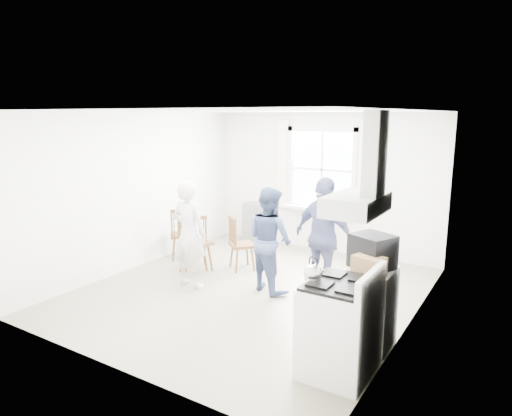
{
  "coord_description": "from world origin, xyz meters",
  "views": [
    {
      "loc": [
        3.41,
        -5.35,
        2.55
      ],
      "look_at": [
        -0.03,
        0.2,
        1.21
      ],
      "focal_mm": 32.0,
      "sensor_mm": 36.0,
      "label": 1
    }
  ],
  "objects": [
    {
      "name": "windsor_chair_d",
      "position": [
        -0.72,
        0.68,
        0.56
      ],
      "size": [
        0.54,
        0.54,
        0.92
      ],
      "color": "#4E3119",
      "rests_on": "ground"
    },
    {
      "name": "room_shell",
      "position": [
        0.0,
        0.0,
        1.3
      ],
      "size": [
        4.62,
        5.12,
        2.64
      ],
      "color": "gray",
      "rests_on": "ground"
    },
    {
      "name": "window_assembly",
      "position": [
        0.0,
        2.45,
        1.46
      ],
      "size": [
        1.88,
        0.24,
        1.7
      ],
      "color": "white",
      "rests_on": "room_shell"
    },
    {
      "name": "shelf_unit",
      "position": [
        -1.4,
        2.33,
        0.4
      ],
      "size": [
        0.4,
        0.3,
        0.8
      ],
      "primitive_type": "cube",
      "color": "slate",
      "rests_on": "ground"
    },
    {
      "name": "range_hood",
      "position": [
        2.07,
        -1.35,
        1.9
      ],
      "size": [
        0.45,
        0.76,
        0.94
      ],
      "color": "silver",
      "rests_on": "room_shell"
    },
    {
      "name": "person_left",
      "position": [
        -0.88,
        -0.31,
        0.81
      ],
      "size": [
        0.6,
        0.6,
        1.62
      ],
      "primitive_type": "imported",
      "rotation": [
        0.0,
        0.0,
        3.15
      ],
      "color": "silver",
      "rests_on": "ground"
    },
    {
      "name": "person_right",
      "position": [
        0.94,
        0.47,
        0.85
      ],
      "size": [
        1.22,
        1.22,
        1.7
      ],
      "primitive_type": "imported",
      "rotation": [
        0.0,
        0.0,
        2.89
      ],
      "color": "navy",
      "rests_on": "ground"
    },
    {
      "name": "potted_plant",
      "position": [
        0.42,
        2.36,
        1.01
      ],
      "size": [
        0.23,
        0.23,
        0.32
      ],
      "primitive_type": "imported",
      "rotation": [
        0.0,
        0.0,
        -0.4
      ],
      "color": "#337338",
      "rests_on": "window_assembly"
    },
    {
      "name": "low_cabinet",
      "position": [
        1.98,
        -0.65,
        0.45
      ],
      "size": [
        0.5,
        0.55,
        0.9
      ],
      "primitive_type": "cube",
      "color": "silver",
      "rests_on": "ground"
    },
    {
      "name": "cardboard_box",
      "position": [
        2.02,
        -0.86,
        1.0
      ],
      "size": [
        0.36,
        0.3,
        0.2
      ],
      "primitive_type": "cube",
      "rotation": [
        0.0,
        0.0,
        -0.26
      ],
      "color": "#967448",
      "rests_on": "low_cabinet"
    },
    {
      "name": "windsor_chair_c",
      "position": [
        -1.83,
        0.61,
        0.58
      ],
      "size": [
        0.56,
        0.55,
        0.95
      ],
      "color": "#4E3119",
      "rests_on": "ground"
    },
    {
      "name": "person_mid",
      "position": [
        0.2,
        0.19,
        0.77
      ],
      "size": [
        0.97,
        0.97,
        1.54
      ],
      "primitive_type": "imported",
      "rotation": [
        0.0,
        0.0,
        2.76
      ],
      "color": "#3F4E76",
      "rests_on": "ground"
    },
    {
      "name": "stereo_stack",
      "position": [
        1.97,
        -0.62,
        1.09
      ],
      "size": [
        0.53,
        0.51,
        0.37
      ],
      "color": "black",
      "rests_on": "low_cabinet"
    },
    {
      "name": "gas_stove",
      "position": [
        1.91,
        -1.35,
        0.48
      ],
      "size": [
        0.68,
        0.76,
        1.12
      ],
      "color": "white",
      "rests_on": "ground"
    },
    {
      "name": "windsor_chair_a",
      "position": [
        -1.27,
        0.29,
        0.58
      ],
      "size": [
        0.56,
        0.56,
        0.95
      ],
      "color": "#4E3119",
      "rests_on": "ground"
    },
    {
      "name": "windsor_chair_b",
      "position": [
        -1.24,
        0.14,
        0.63
      ],
      "size": [
        0.49,
        0.48,
        1.04
      ],
      "color": "#4E3119",
      "rests_on": "ground"
    },
    {
      "name": "kettle",
      "position": [
        1.66,
        -1.47,
        1.04
      ],
      "size": [
        0.18,
        0.18,
        0.26
      ],
      "color": "silver",
      "rests_on": "gas_stove"
    }
  ]
}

